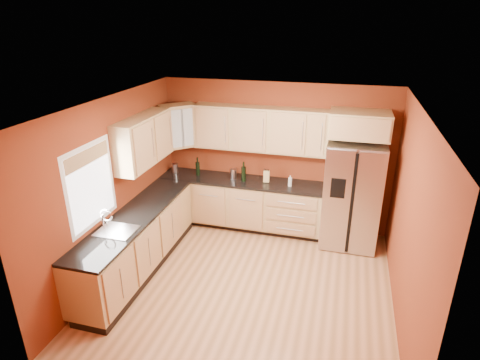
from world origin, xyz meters
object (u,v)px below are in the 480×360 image
object	(u,v)px
knife_block	(266,176)
canister_left	(175,168)
refrigerator	(352,195)
soap_dispenser	(290,181)
wine_bottle_a	(198,166)

from	to	relation	value
knife_block	canister_left	bearing A→B (deg)	173.64
refrigerator	knife_block	size ratio (longest dim) A/B	8.81
knife_block	refrigerator	bearing A→B (deg)	-11.22
refrigerator	soap_dispenser	size ratio (longest dim) A/B	9.36
knife_block	soap_dispenser	distance (m)	0.44
wine_bottle_a	knife_block	bearing A→B (deg)	0.56
wine_bottle_a	soap_dispenser	bearing A→B (deg)	-2.63
refrigerator	canister_left	bearing A→B (deg)	178.52
canister_left	soap_dispenser	world-z (taller)	soap_dispenser
refrigerator	canister_left	distance (m)	3.16
wine_bottle_a	soap_dispenser	world-z (taller)	wine_bottle_a
refrigerator	canister_left	size ratio (longest dim) A/B	10.03
wine_bottle_a	soap_dispenser	size ratio (longest dim) A/B	1.76
canister_left	knife_block	world-z (taller)	knife_block
refrigerator	knife_block	distance (m)	1.46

